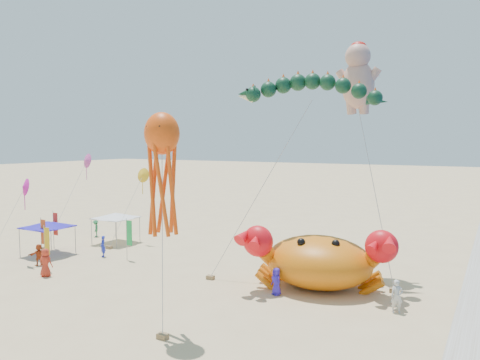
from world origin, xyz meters
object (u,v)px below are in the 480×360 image
object	(u,v)px
octopus_kite	(162,165)
canopy_white	(116,216)
crab_inflatable	(318,260)
cherub_kite	(358,76)
dragon_kite	(310,94)
canopy_blue	(47,224)

from	to	relation	value
octopus_kite	canopy_white	world-z (taller)	octopus_kite
crab_inflatable	cherub_kite	size ratio (longest dim) A/B	0.58
dragon_kite	octopus_kite	size ratio (longest dim) A/B	1.26
cherub_kite	canopy_white	xyz separation A→B (m)	(-20.94, -1.69, -11.00)
crab_inflatable	octopus_kite	xyz separation A→B (m)	(-4.21, -9.72, 6.17)
cherub_kite	octopus_kite	distance (m)	16.69
dragon_kite	canopy_white	xyz separation A→B (m)	(-18.78, 1.72, -9.62)
dragon_kite	octopus_kite	world-z (taller)	dragon_kite
canopy_blue	canopy_white	distance (m)	6.14
canopy_white	crab_inflatable	bearing A→B (deg)	-9.92
crab_inflatable	dragon_kite	world-z (taller)	dragon_kite
dragon_kite	cherub_kite	world-z (taller)	cherub_kite
canopy_blue	crab_inflatable	bearing A→B (deg)	6.39
crab_inflatable	canopy_white	distance (m)	20.42
dragon_kite	canopy_blue	bearing A→B (deg)	-168.27
canopy_blue	canopy_white	xyz separation A→B (m)	(1.55, 5.94, 0.00)
canopy_white	dragon_kite	bearing A→B (deg)	-5.23
octopus_kite	canopy_blue	size ratio (longest dim) A/B	2.97
crab_inflatable	canopy_blue	xyz separation A→B (m)	(-21.65, -2.42, 0.69)
cherub_kite	dragon_kite	bearing A→B (deg)	-122.42
crab_inflatable	canopy_white	xyz separation A→B (m)	(-20.11, 3.52, 0.69)
canopy_blue	canopy_white	size ratio (longest dim) A/B	1.00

